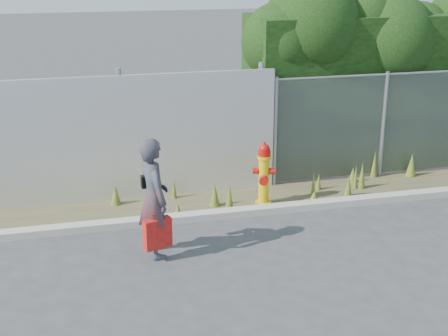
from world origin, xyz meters
The scene contains 10 objects.
ground centered at (0.00, 0.00, 0.00)m, with size 80.00×80.00×0.00m, color #3B3B3E.
curb centered at (0.00, 1.80, 0.06)m, with size 16.00×0.22×0.12m, color #A5A195.
weed_strip centered at (-0.40, 2.46, 0.11)m, with size 16.00×1.21×0.53m.
corrugated_fence centered at (-3.25, 3.01, 1.10)m, with size 8.50×0.21×2.30m.
chainlink_fence centered at (4.25, 3.00, 1.03)m, with size 6.50×0.07×2.05m.
hedge centered at (4.19, 3.99, 2.04)m, with size 7.54×1.98×3.73m.
fire_hydrant centered at (0.59, 2.16, 0.55)m, with size 0.38×0.34×1.13m.
woman centered at (-1.48, 0.75, 0.87)m, with size 0.64×0.42×1.75m, color #0F5560.
red_tote_bag centered at (-1.47, 0.56, 0.42)m, with size 0.39×0.15×0.52m.
black_shoulder_bag centered at (-1.50, 0.97, 1.05)m, with size 0.24×0.10×0.18m.
Camera 1 is at (-2.45, -7.36, 4.14)m, focal length 50.00 mm.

